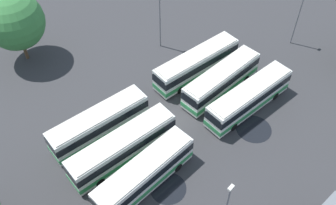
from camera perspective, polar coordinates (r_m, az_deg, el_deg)
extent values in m
plane|color=#333335|center=(43.21, 1.04, -2.84)|extent=(94.25, 94.25, 0.00)
cube|color=silver|center=(47.56, 4.39, 5.90)|extent=(12.37, 4.37, 3.02)
cube|color=beige|center=(46.53, 4.50, 7.36)|extent=(11.86, 4.10, 0.14)
cube|color=black|center=(47.24, 4.42, 6.34)|extent=(12.44, 4.42, 0.97)
cube|color=#2D8C4C|center=(48.12, 4.33, 5.15)|extent=(12.44, 4.42, 0.60)
cube|color=black|center=(44.20, -1.39, 3.17)|extent=(0.38, 2.11, 1.11)
cylinder|color=black|center=(45.93, 1.84, 1.96)|extent=(1.03, 0.45, 1.00)
cylinder|color=black|center=(47.22, -0.05, 3.55)|extent=(1.03, 0.45, 1.00)
cylinder|color=black|center=(49.92, 8.43, 5.84)|extent=(1.03, 0.45, 1.00)
cylinder|color=black|center=(51.10, 6.53, 7.24)|extent=(1.03, 0.45, 1.00)
cube|color=silver|center=(45.73, 8.15, 3.45)|extent=(11.51, 3.35, 3.02)
cube|color=beige|center=(44.67, 8.36, 4.90)|extent=(11.04, 3.11, 0.14)
cube|color=black|center=(45.41, 8.21, 3.88)|extent=(11.57, 3.39, 0.97)
cube|color=#2D8C4C|center=(46.32, 8.04, 2.69)|extent=(11.57, 3.39, 0.60)
cube|color=black|center=(42.14, 3.25, 0.31)|extent=(0.20, 2.13, 1.11)
cylinder|color=black|center=(44.17, 6.21, -0.74)|extent=(1.02, 0.37, 1.00)
cylinder|color=black|center=(45.18, 3.95, 0.87)|extent=(1.02, 0.37, 1.00)
cylinder|color=black|center=(48.34, 11.75, 3.60)|extent=(1.02, 0.37, 1.00)
cylinder|color=black|center=(49.27, 9.58, 5.01)|extent=(1.02, 0.37, 1.00)
cube|color=silver|center=(44.20, 12.25, 0.75)|extent=(12.13, 4.11, 3.02)
cube|color=beige|center=(43.09, 12.57, 2.19)|extent=(11.63, 3.85, 0.14)
cube|color=black|center=(43.86, 12.34, 1.18)|extent=(12.20, 4.16, 0.97)
cube|color=#2D8C4C|center=(44.80, 12.08, 0.01)|extent=(12.20, 4.16, 0.60)
cube|color=black|center=(40.47, 6.89, -2.66)|extent=(0.33, 2.12, 1.11)
cylinder|color=black|center=(42.64, 9.95, -3.69)|extent=(1.03, 0.43, 1.00)
cylinder|color=black|center=(43.55, 7.65, -1.85)|extent=(1.03, 0.43, 1.00)
cylinder|color=black|center=(46.99, 16.00, 0.96)|extent=(1.03, 0.43, 1.00)
cylinder|color=black|center=(47.82, 13.80, 2.54)|extent=(1.03, 0.43, 1.00)
cube|color=silver|center=(41.30, -10.44, -3.17)|extent=(11.62, 4.34, 3.02)
cube|color=beige|center=(40.12, -10.74, -1.74)|extent=(11.14, 4.07, 0.14)
cube|color=black|center=(40.94, -10.53, -2.74)|extent=(11.68, 4.39, 0.97)
cube|color=#2D8C4C|center=(41.95, -10.29, -3.91)|extent=(11.68, 4.39, 0.60)
cube|color=black|center=(39.79, -17.51, -6.53)|extent=(0.39, 2.11, 1.11)
cylinder|color=black|center=(40.88, -13.50, -7.71)|extent=(1.03, 0.45, 1.00)
cylinder|color=black|center=(42.30, -15.09, -5.59)|extent=(1.03, 0.45, 1.00)
cylinder|color=black|center=(42.63, -5.37, -2.99)|extent=(1.03, 0.45, 1.00)
cylinder|color=black|center=(44.00, -7.17, -1.12)|extent=(1.03, 0.45, 1.00)
cube|color=silver|center=(39.00, -6.94, -6.74)|extent=(12.28, 4.26, 3.02)
cube|color=beige|center=(37.74, -7.15, -5.34)|extent=(11.77, 3.99, 0.14)
cube|color=black|center=(38.61, -7.00, -6.32)|extent=(12.34, 4.31, 0.97)
cube|color=#2D8C4C|center=(39.68, -6.83, -7.46)|extent=(12.34, 4.31, 0.60)
cube|color=black|center=(37.26, -14.72, -10.88)|extent=(0.36, 2.12, 1.11)
cylinder|color=black|center=(38.59, -10.33, -11.81)|extent=(1.03, 0.44, 1.00)
cylinder|color=black|center=(39.83, -12.20, -9.47)|extent=(1.03, 0.44, 1.00)
cylinder|color=black|center=(40.66, -1.49, -6.18)|extent=(1.03, 0.44, 1.00)
cylinder|color=black|center=(41.84, -3.55, -4.15)|extent=(1.03, 0.44, 1.00)
cube|color=silver|center=(37.00, -3.61, -10.81)|extent=(11.24, 3.17, 3.02)
cube|color=beige|center=(35.67, -3.73, -9.47)|extent=(10.79, 2.94, 0.14)
cube|color=black|center=(36.59, -3.65, -10.41)|extent=(11.30, 3.21, 0.97)
cube|color=#2D8C4C|center=(37.72, -3.55, -11.48)|extent=(11.30, 3.21, 0.60)
cylinder|color=black|center=(37.67, -8.76, -13.82)|extent=(1.01, 0.35, 1.00)
cylinder|color=black|center=(38.90, 1.48, -9.84)|extent=(1.01, 0.35, 1.00)
cylinder|color=black|center=(39.83, -1.02, -7.80)|extent=(1.01, 0.35, 1.00)
cylinder|color=slate|center=(53.90, 19.26, 12.27)|extent=(0.16, 0.16, 8.75)
cylinder|color=slate|center=(50.71, -1.23, 12.15)|extent=(0.16, 0.16, 7.92)
cube|color=silver|center=(28.56, 9.59, -12.71)|extent=(0.56, 0.28, 0.20)
cylinder|color=brown|center=(53.68, -21.01, 7.53)|extent=(0.44, 0.44, 2.83)
sphere|color=#387A3D|center=(51.10, -22.40, 11.45)|extent=(7.44, 7.44, 7.44)
cylinder|color=black|center=(43.56, 12.94, -3.95)|extent=(4.05, 4.05, 0.01)
cylinder|color=black|center=(38.19, 0.03, -12.97)|extent=(3.66, 3.66, 0.01)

